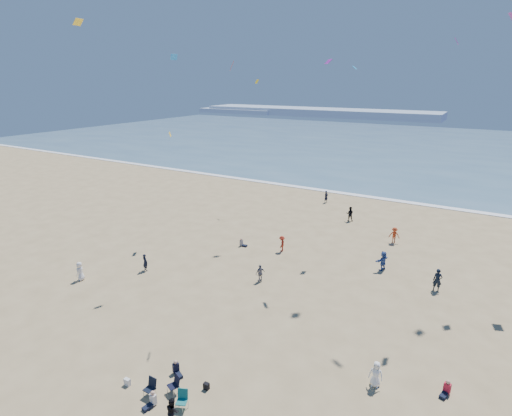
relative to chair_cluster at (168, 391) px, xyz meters
The scene contains 10 objects.
ocean 92.70m from the chair_cluster, 90.05° to the left, with size 220.00×100.00×0.06m, color #476B84.
surf_line 42.70m from the chair_cluster, 90.11° to the left, with size 220.00×1.20×0.08m, color white.
headland_far 178.14m from the chair_cluster, 109.71° to the left, with size 110.00×20.00×3.20m, color #7A8EA8.
headland_near 191.02m from the chair_cluster, 121.60° to the left, with size 40.00×14.00×2.00m, color #7A8EA8.
standing_flyers 14.58m from the chair_cluster, 67.69° to the left, with size 35.53×48.76×1.82m.
seated_group 4.65m from the chair_cluster, 62.44° to the left, with size 20.70×26.73×0.84m.
chair_cluster is the anchor object (origin of this frame).
white_tote 2.64m from the chair_cluster, behind, with size 0.35×0.20×0.40m, color silver.
black_backpack 2.04m from the chair_cluster, 50.81° to the left, with size 0.30×0.22×0.38m, color black.
kites_aloft 20.05m from the chair_cluster, 50.98° to the left, with size 33.97×39.80×29.18m.
Camera 1 is at (12.41, -9.76, 15.74)m, focal length 28.00 mm.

